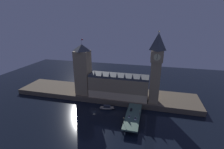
# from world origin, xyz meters

# --- Properties ---
(ground_plane) EXTENTS (400.00, 400.00, 0.00)m
(ground_plane) POSITION_xyz_m (0.00, 0.00, 0.00)
(ground_plane) COLOR black
(embankment) EXTENTS (220.00, 42.00, 5.83)m
(embankment) POSITION_xyz_m (0.00, 39.00, 2.91)
(embankment) COLOR brown
(embankment) RESTS_ON ground_plane
(parliament_hall) EXTENTS (66.85, 19.47, 31.82)m
(parliament_hall) POSITION_xyz_m (19.21, 30.04, 19.07)
(parliament_hall) COLOR tan
(parliament_hall) RESTS_ON embankment
(clock_tower) EXTENTS (12.40, 12.51, 75.23)m
(clock_tower) POSITION_xyz_m (58.73, 26.54, 45.69)
(clock_tower) COLOR tan
(clock_tower) RESTS_ON embankment
(victoria_tower) EXTENTS (16.31, 16.31, 65.42)m
(victoria_tower) POSITION_xyz_m (-23.25, 29.50, 35.67)
(victoria_tower) COLOR tan
(victoria_tower) RESTS_ON embankment
(bridge) EXTENTS (13.44, 46.00, 5.59)m
(bridge) POSITION_xyz_m (40.83, -5.00, 3.73)
(bridge) COLOR #476656
(bridge) RESTS_ON ground_plane
(car_northbound_lead) EXTENTS (2.01, 4.66, 1.46)m
(car_northbound_lead) POSITION_xyz_m (37.87, 3.73, 6.27)
(car_northbound_lead) COLOR black
(car_northbound_lead) RESTS_ON bridge
(car_northbound_trail) EXTENTS (1.84, 3.99, 1.47)m
(car_northbound_trail) POSITION_xyz_m (37.87, -9.12, 6.27)
(car_northbound_trail) COLOR white
(car_northbound_trail) RESTS_ON bridge
(car_southbound_lead) EXTENTS (1.91, 4.27, 1.39)m
(car_southbound_lead) POSITION_xyz_m (43.78, -10.84, 6.24)
(car_southbound_lead) COLOR white
(car_southbound_lead) RESTS_ON bridge
(pedestrian_near_rail) EXTENTS (0.38, 0.38, 1.76)m
(pedestrian_near_rail) POSITION_xyz_m (34.91, -14.95, 6.52)
(pedestrian_near_rail) COLOR black
(pedestrian_near_rail) RESTS_ON bridge
(pedestrian_mid_walk) EXTENTS (0.38, 0.38, 1.74)m
(pedestrian_mid_walk) POSITION_xyz_m (46.74, -1.89, 6.51)
(pedestrian_mid_walk) COLOR black
(pedestrian_mid_walk) RESTS_ON bridge
(street_lamp_near) EXTENTS (1.34, 0.60, 5.88)m
(street_lamp_near) POSITION_xyz_m (34.51, -19.72, 9.27)
(street_lamp_near) COLOR #2D3333
(street_lamp_near) RESTS_ON bridge
(street_lamp_mid) EXTENTS (1.34, 0.60, 6.32)m
(street_lamp_mid) POSITION_xyz_m (47.14, -5.00, 9.54)
(street_lamp_mid) COLOR #2D3333
(street_lamp_mid) RESTS_ON bridge
(street_lamp_far) EXTENTS (1.34, 0.60, 6.78)m
(street_lamp_far) POSITION_xyz_m (34.51, 9.72, 9.83)
(street_lamp_far) COLOR #2D3333
(street_lamp_far) RESTS_ON bridge
(boat_upstream) EXTENTS (16.52, 7.98, 4.50)m
(boat_upstream) POSITION_xyz_m (11.35, 9.16, 1.64)
(boat_upstream) COLOR #B2A893
(boat_upstream) RESTS_ON ground_plane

